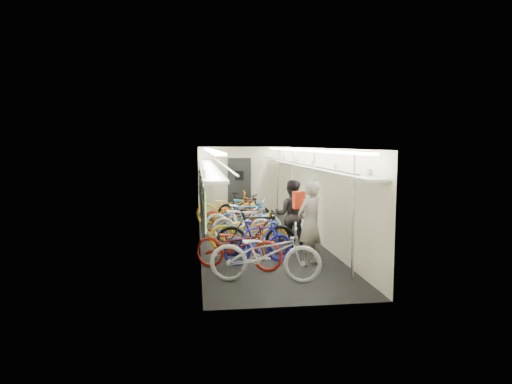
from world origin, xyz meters
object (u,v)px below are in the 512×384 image
object	(u,v)px
bicycle_0	(266,253)
passenger_near	(310,223)
backpack	(299,200)
passenger_mid	(292,215)
bicycle_1	(259,242)

from	to	relation	value
bicycle_0	passenger_near	world-z (taller)	passenger_near
passenger_near	backpack	world-z (taller)	passenger_near
bicycle_0	passenger_mid	bearing A→B (deg)	-10.38
passenger_mid	backpack	xyz separation A→B (m)	(-0.00, -0.79, 0.45)
passenger_near	backpack	xyz separation A→B (m)	(-0.07, 0.68, 0.40)
passenger_mid	backpack	distance (m)	0.91
bicycle_0	backpack	xyz separation A→B (m)	(1.00, 1.71, 0.75)
passenger_near	passenger_mid	bearing A→B (deg)	-123.05
bicycle_1	passenger_near	xyz separation A→B (m)	(1.03, -0.26, 0.41)
bicycle_0	bicycle_1	size ratio (longest dim) A/B	1.31
bicycle_1	passenger_near	bearing A→B (deg)	-119.58
bicycle_1	passenger_near	world-z (taller)	passenger_near
bicycle_1	passenger_mid	world-z (taller)	passenger_mid
passenger_near	bicycle_0	bearing A→B (deg)	7.99
bicycle_0	bicycle_1	xyz separation A→B (m)	(0.05, 1.29, -0.07)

